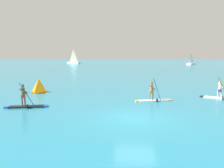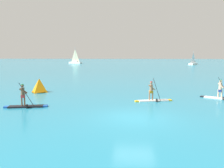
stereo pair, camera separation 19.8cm
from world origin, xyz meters
The scene contains 7 objects.
ground centered at (0.00, 0.00, 0.00)m, with size 440.00×440.00×0.00m, color teal.
paddleboarder_near_left centered at (-7.90, 1.91, 0.37)m, with size 3.07×1.08×1.89m.
paddleboarder_mid_center centered at (1.55, 4.98, 0.39)m, with size 3.14×1.24×1.99m.
paddleboarder_far_right centered at (7.55, 6.55, 0.37)m, with size 3.21×2.13×1.97m.
race_marker_buoy centered at (-9.62, 8.41, 0.64)m, with size 1.55×1.55×1.43m.
sailboat_left_horizon centered at (-25.95, 85.15, 0.90)m, with size 6.41×3.96×7.31m.
sailboat_right_horizon centered at (23.80, 78.25, 0.61)m, with size 4.67×6.12×5.25m.
Camera 1 is at (-0.33, -13.29, 3.77)m, focal length 35.61 mm.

